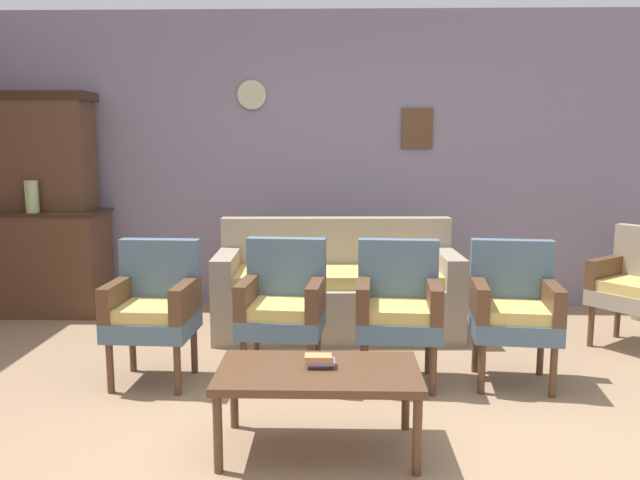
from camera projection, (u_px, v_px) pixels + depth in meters
name	position (u px, v px, depth m)	size (l,w,h in m)	color
ground_plane	(306.00, 422.00, 3.51)	(7.68, 7.68, 0.00)	#997A5B
wall_back_with_decor	(318.00, 161.00, 5.91)	(6.40, 0.09, 2.70)	gray
side_cabinet	(42.00, 262.00, 5.73)	(1.16, 0.55, 0.93)	brown
cabinet_upper_hutch	(39.00, 151.00, 5.66)	(0.99, 0.38, 1.03)	brown
vase_on_cabinet	(32.00, 197.00, 5.45)	(0.11, 0.11, 0.27)	#A4B97B
floral_couch	(337.00, 292.00, 5.17)	(1.94, 0.86, 0.90)	gray
armchair_row_middle	(154.00, 305.00, 4.08)	(0.54, 0.51, 0.90)	slate
armchair_near_cabinet	(283.00, 303.00, 4.13)	(0.56, 0.53, 0.90)	slate
armchair_near_couch_end	(398.00, 305.00, 4.07)	(0.55, 0.52, 0.90)	slate
armchair_by_doorway	(514.00, 306.00, 4.05)	(0.57, 0.55, 0.90)	slate
wingback_chair_by_fireplace	(638.00, 282.00, 4.73)	(0.71, 0.71, 0.90)	gray
coffee_table	(318.00, 378.00, 3.15)	(1.00, 0.56, 0.42)	brown
book_stack_on_table	(319.00, 360.00, 3.17)	(0.15, 0.10, 0.06)	#8B57B0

